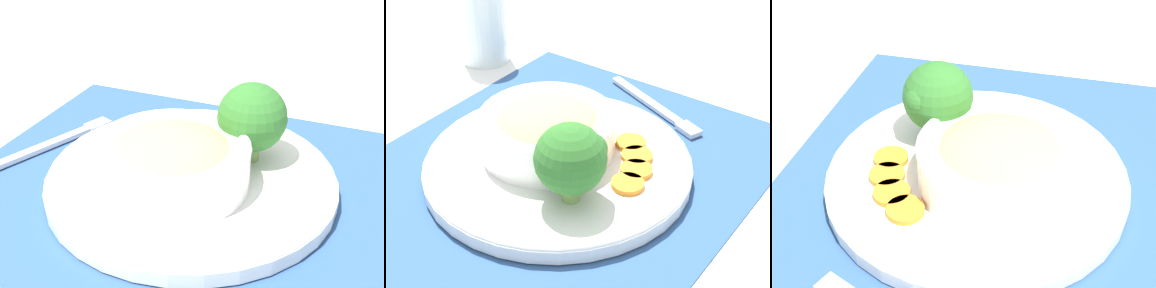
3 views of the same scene
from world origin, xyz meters
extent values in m
plane|color=white|center=(0.00, 0.00, 0.00)|extent=(4.00, 4.00, 0.00)
cube|color=#2D5184|center=(0.00, 0.00, 0.00)|extent=(0.57, 0.49, 0.00)
cylinder|color=white|center=(0.00, 0.00, 0.01)|extent=(0.32, 0.32, 0.02)
torus|color=white|center=(0.00, 0.00, 0.02)|extent=(0.32, 0.32, 0.01)
cylinder|color=white|center=(-0.01, -0.03, 0.04)|extent=(0.16, 0.16, 0.05)
torus|color=white|center=(-0.01, -0.03, 0.07)|extent=(0.16, 0.16, 0.01)
ellipsoid|color=#EAC66B|center=(-0.01, -0.03, 0.05)|extent=(0.13, 0.13, 0.05)
cylinder|color=#759E51|center=(0.04, 0.06, 0.03)|extent=(0.02, 0.02, 0.02)
sphere|color=#2D6B28|center=(0.04, 0.06, 0.07)|extent=(0.08, 0.08, 0.08)
sphere|color=#2D6B28|center=(0.02, 0.07, 0.08)|extent=(0.04, 0.04, 0.04)
sphere|color=#2D6B28|center=(0.06, 0.05, 0.08)|extent=(0.03, 0.03, 0.03)
cylinder|color=orange|center=(-0.02, 0.09, 0.02)|extent=(0.04, 0.04, 0.01)
cylinder|color=orange|center=(-0.04, 0.08, 0.02)|extent=(0.04, 0.04, 0.01)
cylinder|color=orange|center=(-0.07, 0.07, 0.02)|extent=(0.04, 0.04, 0.01)
cylinder|color=orange|center=(-0.08, 0.04, 0.02)|extent=(0.04, 0.04, 0.01)
cube|color=silver|center=(-0.20, -0.01, 0.01)|extent=(0.06, 0.18, 0.01)
cube|color=silver|center=(-0.18, 0.06, 0.01)|extent=(0.03, 0.04, 0.01)
camera|label=1|loc=(0.25, -0.43, 0.33)|focal=50.00mm
camera|label=2|loc=(0.43, 0.44, 0.46)|focal=60.00mm
camera|label=3|loc=(-0.41, -0.15, 0.38)|focal=50.00mm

